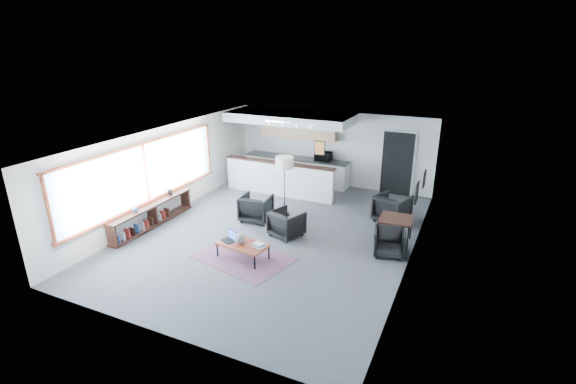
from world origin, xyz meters
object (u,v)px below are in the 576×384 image
at_px(armchair_left, 256,207).
at_px(floor_lamp, 285,165).
at_px(coffee_table, 243,244).
at_px(armchair_right, 287,222).
at_px(dining_chair_far, 392,209).
at_px(laptop, 230,238).
at_px(dining_chair_near, 389,243).
at_px(dining_table, 396,220).
at_px(ceramic_pot, 240,238).
at_px(microwave, 323,155).
at_px(book_stack, 259,245).

relative_size(armchair_left, floor_lamp, 0.47).
height_order(coffee_table, armchair_right, armchair_right).
xyz_separation_m(armchair_right, dining_chair_far, (2.32, 2.12, -0.02)).
xyz_separation_m(laptop, dining_chair_near, (3.44, 1.59, -0.15)).
bearing_deg(dining_table, armchair_left, -176.53).
distance_m(coffee_table, armchair_left, 2.23).
bearing_deg(ceramic_pot, dining_chair_far, 52.76).
xyz_separation_m(laptop, microwave, (0.25, 5.68, 0.66)).
bearing_deg(armchair_left, microwave, -106.72).
bearing_deg(armchair_left, book_stack, 114.34).
bearing_deg(dining_table, microwave, 133.38).
height_order(armchair_left, floor_lamp, floor_lamp).
xyz_separation_m(ceramic_pot, dining_table, (3.14, 2.37, 0.09)).
height_order(laptop, book_stack, laptop).
xyz_separation_m(ceramic_pot, dining_chair_near, (3.14, 1.66, -0.22)).
bearing_deg(floor_lamp, coffee_table, -85.66).
bearing_deg(armchair_right, book_stack, 109.13).
relative_size(dining_chair_far, microwave, 1.31).
xyz_separation_m(dining_table, dining_chair_far, (-0.34, 1.32, -0.24)).
height_order(coffee_table, dining_table, dining_table).
bearing_deg(armchair_left, dining_table, 177.50).
distance_m(coffee_table, floor_lamp, 3.03).
distance_m(dining_table, dining_chair_near, 0.77).
bearing_deg(dining_table, laptop, -146.27).
relative_size(coffee_table, dining_chair_near, 2.06).
xyz_separation_m(book_stack, armchair_left, (-1.21, 2.07, -0.01)).
relative_size(coffee_table, dining_chair_far, 1.72).
relative_size(dining_table, microwave, 1.49).
xyz_separation_m(dining_table, microwave, (-3.19, 3.38, 0.51)).
distance_m(armchair_right, microwave, 4.28).
distance_m(book_stack, armchair_right, 1.51).
bearing_deg(microwave, armchair_left, -102.56).
xyz_separation_m(book_stack, floor_lamp, (-0.64, 2.77, 1.11)).
relative_size(armchair_right, microwave, 1.38).
bearing_deg(floor_lamp, ceramic_pot, -86.73).
height_order(laptop, ceramic_pot, ceramic_pot).
bearing_deg(dining_chair_far, dining_table, 123.54).
xyz_separation_m(coffee_table, dining_chair_far, (2.75, 3.64, 0.01)).
distance_m(laptop, floor_lamp, 2.97).
bearing_deg(book_stack, laptop, 179.40).
relative_size(armchair_left, armchair_right, 1.07).
bearing_deg(dining_chair_far, armchair_right, 61.52).
height_order(laptop, floor_lamp, floor_lamp).
bearing_deg(dining_chair_near, coffee_table, -165.61).
xyz_separation_m(book_stack, dining_chair_near, (2.67, 1.60, -0.12)).
xyz_separation_m(coffee_table, microwave, (-0.10, 5.70, 0.76)).
bearing_deg(armchair_left, dining_chair_far, -162.24).
distance_m(ceramic_pot, armchair_right, 1.65).
relative_size(armchair_right, dining_chair_near, 1.26).
relative_size(book_stack, dining_chair_far, 0.43).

